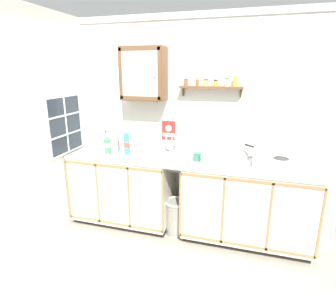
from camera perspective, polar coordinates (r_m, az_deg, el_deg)
floor at (r=3.42m, az=2.11°, el=-19.45°), size 5.93×5.93×0.00m
back_wall at (r=3.46m, az=4.88°, el=4.73°), size 3.53×0.07×2.61m
side_wall_left at (r=3.31m, az=-24.99°, el=2.62°), size 0.05×3.39×2.61m
lower_cabinet_run at (r=3.68m, az=-9.18°, el=-8.59°), size 1.28×0.60×0.93m
lower_cabinet_run_right at (r=3.37m, az=15.94°, el=-11.48°), size 1.45×0.60×0.93m
countertop at (r=3.25m, az=3.57°, el=-2.79°), size 2.89×0.62×0.03m
backsplash at (r=3.50m, az=4.64°, el=-0.50°), size 2.89×0.02×0.08m
sink at (r=3.34m, az=0.21°, el=-2.57°), size 0.58×0.41×0.39m
hot_plate_stove at (r=3.21m, az=20.72°, el=-2.96°), size 0.40×0.30×0.09m
saucepan at (r=3.19m, az=19.11°, el=-0.98°), size 0.30×0.28×0.10m
bottle_opaque_white_0 at (r=3.64m, az=-12.73°, el=1.09°), size 0.06×0.06×0.26m
bottle_water_blue_1 at (r=3.55m, az=-10.73°, el=0.90°), size 0.08×0.08×0.27m
bottle_detergent_teal_2 at (r=3.44m, az=-8.61°, el=0.75°), size 0.06×0.06×0.30m
bottle_soda_green_3 at (r=3.52m, az=-12.50°, el=0.48°), size 0.08×0.08×0.24m
bottle_water_clear_4 at (r=3.42m, az=-11.05°, el=-0.06°), size 0.08×0.08×0.23m
bottle_juice_amber_5 at (r=3.58m, az=-8.59°, el=0.84°), size 0.07×0.07×0.24m
mug at (r=3.19m, az=6.10°, el=-2.03°), size 0.10×0.12×0.10m
wall_cabinet at (r=3.41m, az=-5.13°, el=14.95°), size 0.54×0.28×0.62m
spice_shelf at (r=3.27m, az=9.07°, el=12.46°), size 0.74×0.14×0.23m
warning_sign at (r=3.52m, az=0.12°, el=3.43°), size 0.18×0.01×0.25m
window at (r=3.58m, az=-20.60°, el=4.36°), size 0.03×0.62×0.71m
trash_bin at (r=3.50m, az=1.71°, el=-14.21°), size 0.28×0.28×0.43m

